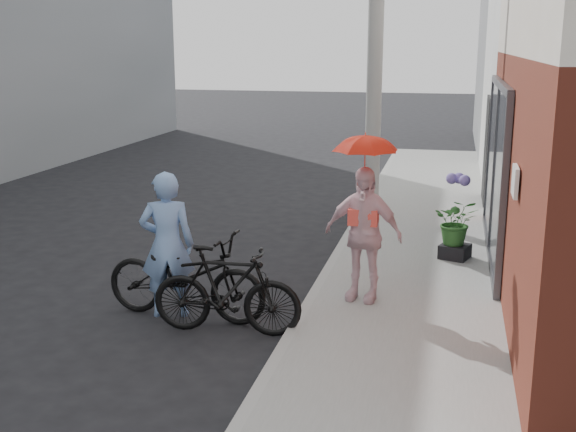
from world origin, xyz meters
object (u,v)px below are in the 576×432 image
(utility_pole, at_px, (376,22))
(bike_left, at_px, (186,275))
(officer, at_px, (167,245))
(bike_right, at_px, (227,290))
(planter, at_px, (455,251))
(kimono_woman, at_px, (363,234))

(utility_pole, height_order, bike_left, utility_pole)
(officer, distance_m, bike_right, 0.99)
(bike_right, xyz_separation_m, planter, (2.45, 3.11, -0.28))
(officer, distance_m, kimono_woman, 2.31)
(bike_right, distance_m, planter, 3.97)
(utility_pole, distance_m, bike_right, 6.74)
(utility_pole, xyz_separation_m, planter, (1.54, -2.86, -3.28))
(officer, height_order, bike_left, officer)
(kimono_woman, bearing_deg, bike_right, -128.33)
(utility_pole, xyz_separation_m, officer, (-1.74, -5.59, -2.63))
(utility_pole, distance_m, planter, 4.62)
(officer, relative_size, bike_right, 1.03)
(kimono_woman, relative_size, planter, 4.25)
(bike_left, relative_size, bike_right, 1.18)
(utility_pole, height_order, planter, utility_pole)
(officer, bearing_deg, bike_left, 155.01)
(bike_left, bearing_deg, planter, -42.92)
(kimono_woman, bearing_deg, utility_pole, 107.26)
(officer, xyz_separation_m, bike_right, (0.84, -0.38, -0.36))
(bike_right, relative_size, kimono_woman, 1.03)
(bike_right, relative_size, planter, 4.37)
(planter, bearing_deg, officer, -140.20)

